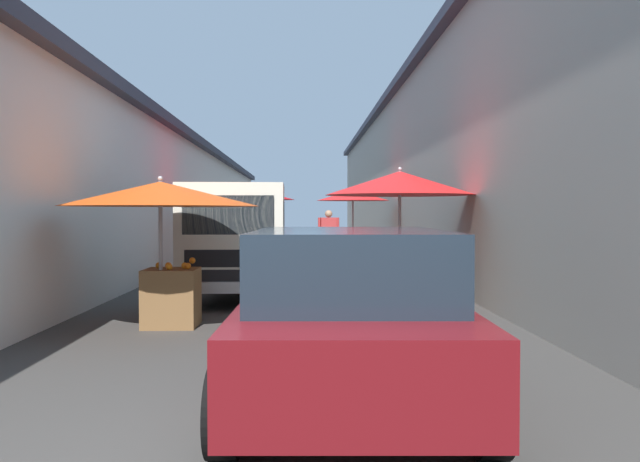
# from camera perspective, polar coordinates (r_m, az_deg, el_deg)

# --- Properties ---
(ground) EXTENTS (90.00, 90.00, 0.00)m
(ground) POSITION_cam_1_polar(r_m,az_deg,el_deg) (17.46, -2.28, -3.63)
(ground) COLOR #3D3A38
(building_left_whitewash) EXTENTS (49.80, 7.50, 4.04)m
(building_left_whitewash) POSITION_cam_1_polar(r_m,az_deg,el_deg) (20.85, -21.15, 2.70)
(building_left_whitewash) COLOR silver
(building_left_whitewash) RESTS_ON ground
(building_right_concrete) EXTENTS (49.80, 7.50, 5.71)m
(building_right_concrete) POSITION_cam_1_polar(r_m,az_deg,el_deg) (20.73, 16.91, 5.05)
(building_right_concrete) COLOR #A39E93
(building_right_concrete) RESTS_ON ground
(fruit_stall_near_left) EXTENTS (2.67, 2.67, 2.41)m
(fruit_stall_near_left) POSITION_cam_1_polar(r_m,az_deg,el_deg) (11.77, 7.12, 2.99)
(fruit_stall_near_left) COLOR #9E9EA3
(fruit_stall_near_left) RESTS_ON ground
(fruit_stall_far_left) EXTENTS (2.77, 2.77, 2.37)m
(fruit_stall_far_left) POSITION_cam_1_polar(r_m,az_deg,el_deg) (17.10, -6.95, 2.33)
(fruit_stall_far_left) COLOR #9E9EA3
(fruit_stall_far_left) RESTS_ON ground
(fruit_stall_far_right) EXTENTS (2.35, 2.35, 2.39)m
(fruit_stall_far_right) POSITION_cam_1_polar(r_m,az_deg,el_deg) (21.22, 2.85, 2.28)
(fruit_stall_far_right) COLOR #9E9EA3
(fruit_stall_far_right) RESTS_ON ground
(fruit_stall_near_right) EXTENTS (2.70, 2.70, 2.09)m
(fruit_stall_near_right) POSITION_cam_1_polar(r_m,az_deg,el_deg) (9.25, -13.58, 1.84)
(fruit_stall_near_right) COLOR #9E9EA3
(fruit_stall_near_right) RESTS_ON ground
(hatchback_car) EXTENTS (3.95, 2.00, 1.45)m
(hatchback_car) POSITION_cam_1_polar(r_m,az_deg,el_deg) (5.56, 2.48, -7.23)
(hatchback_car) COLOR #600F14
(hatchback_car) RESTS_ON ground
(delivery_truck) EXTENTS (4.94, 2.02, 2.08)m
(delivery_truck) POSITION_cam_1_polar(r_m,az_deg,el_deg) (11.99, -7.30, -1.04)
(delivery_truck) COLOR black
(delivery_truck) RESTS_ON ground
(vendor_by_crates) EXTENTS (0.24, 0.66, 1.67)m
(vendor_by_crates) POSITION_cam_1_polar(r_m,az_deg,el_deg) (20.12, 0.75, -0.17)
(vendor_by_crates) COLOR #665B4C
(vendor_by_crates) RESTS_ON ground
(plastic_stool) EXTENTS (0.30, 0.30, 0.43)m
(plastic_stool) POSITION_cam_1_polar(r_m,az_deg,el_deg) (9.84, 3.69, -5.78)
(plastic_stool) COLOR #1E8C3F
(plastic_stool) RESTS_ON ground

